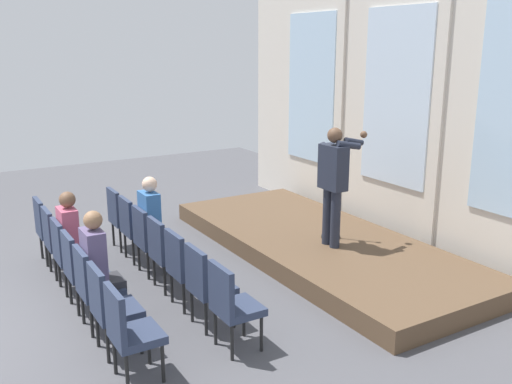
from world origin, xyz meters
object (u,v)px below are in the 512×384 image
at_px(audience_r0_c2, 154,220).
at_px(chair_r1_c4, 93,283).
at_px(chair_r1_c3, 80,266).
at_px(chair_r1_c0, 48,226).
at_px(chair_r0_c1, 134,225).
at_px(mic_stand, 331,216).
at_px(chair_r0_c6, 231,302).
at_px(chair_r1_c1, 58,238).
at_px(chair_r1_c2, 68,251).
at_px(chair_r0_c2, 149,236).
at_px(chair_r1_c5, 109,304).
at_px(audience_r1_c4, 99,264).
at_px(chair_r0_c4, 184,264).
at_px(chair_r1_c6, 128,328).
at_px(chair_r0_c3, 165,249).
at_px(chair_r0_c0, 121,215).
at_px(chair_r0_c5, 206,282).
at_px(speaker, 334,178).
at_px(audience_r1_c2, 73,236).

bearing_deg(audience_r0_c2, chair_r1_c4, -44.53).
bearing_deg(chair_r1_c3, chair_r1_c0, 180.00).
height_order(chair_r0_c1, chair_r1_c4, same).
bearing_deg(mic_stand, chair_r1_c4, -82.62).
xyz_separation_m(chair_r0_c6, chair_r1_c1, (-2.91, -1.07, 0.00)).
relative_size(chair_r0_c6, chair_r1_c2, 1.00).
height_order(chair_r0_c2, chair_r1_c5, same).
relative_size(chair_r0_c6, chair_r1_c4, 1.00).
height_order(chair_r0_c1, audience_r1_c4, audience_r1_c4).
distance_m(chair_r0_c4, chair_r1_c6, 1.58).
bearing_deg(chair_r1_c6, chair_r0_c3, 148.60).
height_order(audience_r0_c2, chair_r1_c1, audience_r0_c2).
distance_m(chair_r0_c1, chair_r1_c4, 2.05).
bearing_deg(chair_r0_c2, chair_r1_c5, -31.40).
height_order(chair_r1_c1, chair_r1_c4, same).
distance_m(chair_r0_c0, chair_r1_c4, 2.56).
height_order(chair_r1_c1, chair_r1_c6, same).
bearing_deg(chair_r1_c4, chair_r0_c5, 61.36).
distance_m(chair_r0_c2, chair_r1_c5, 2.05).
height_order(chair_r0_c6, chair_r1_c6, same).
height_order(chair_r0_c5, chair_r1_c4, same).
bearing_deg(chair_r1_c4, chair_r0_c6, 42.47).
bearing_deg(chair_r1_c0, chair_r0_c0, 90.00).
distance_m(chair_r1_c2, audience_r1_c4, 1.19).
relative_size(chair_r1_c1, chair_r1_c3, 1.00).
height_order(speaker, chair_r0_c1, speaker).
relative_size(chair_r0_c0, chair_r0_c2, 1.00).
relative_size(chair_r1_c4, chair_r1_c5, 1.00).
xyz_separation_m(chair_r0_c3, chair_r0_c6, (1.75, 0.00, 0.00)).
relative_size(chair_r0_c5, chair_r1_c6, 1.00).
relative_size(chair_r0_c2, chair_r0_c5, 1.00).
height_order(chair_r0_c0, chair_r1_c2, same).
relative_size(mic_stand, chair_r1_c5, 1.65).
bearing_deg(chair_r0_c1, chair_r0_c5, 0.00).
height_order(mic_stand, chair_r1_c1, mic_stand).
relative_size(audience_r0_c2, chair_r1_c6, 1.44).
distance_m(speaker, chair_r0_c2, 2.65).
xyz_separation_m(chair_r1_c2, chair_r1_c4, (1.17, 0.00, 0.00)).
distance_m(chair_r1_c4, chair_r1_c5, 0.58).
bearing_deg(chair_r0_c0, chair_r0_c6, 0.00).
xyz_separation_m(mic_stand, chair_r0_c0, (-1.86, -2.56, -0.07)).
bearing_deg(audience_r1_c2, mic_stand, 78.92).
bearing_deg(chair_r0_c4, chair_r0_c5, 0.00).
relative_size(chair_r0_c6, chair_r1_c6, 1.00).
xyz_separation_m(chair_r0_c3, chair_r1_c4, (0.58, -1.07, 0.00)).
height_order(speaker, audience_r0_c2, speaker).
height_order(chair_r0_c1, chair_r1_c2, same).
height_order(audience_r0_c2, chair_r1_c0, audience_r0_c2).
bearing_deg(chair_r0_c1, audience_r1_c4, -29.45).
xyz_separation_m(chair_r1_c1, chair_r1_c2, (0.58, 0.00, 0.00)).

